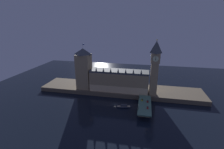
# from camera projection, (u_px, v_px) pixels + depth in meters

# --- Properties ---
(ground_plane) EXTENTS (400.00, 400.00, 0.00)m
(ground_plane) POSITION_uv_depth(u_px,v_px,m) (115.00, 105.00, 191.66)
(ground_plane) COLOR black
(embankment) EXTENTS (220.00, 42.00, 5.73)m
(embankment) POSITION_uv_depth(u_px,v_px,m) (120.00, 90.00, 227.13)
(embankment) COLOR brown
(embankment) RESTS_ON ground_plane
(parliament_hall) EXTENTS (76.00, 21.93, 32.91)m
(parliament_hall) POSITION_uv_depth(u_px,v_px,m) (119.00, 80.00, 214.95)
(parliament_hall) COLOR tan
(parliament_hall) RESTS_ON embankment
(clock_tower) EXTENTS (10.77, 10.88, 68.72)m
(clock_tower) POSITION_uv_depth(u_px,v_px,m) (155.00, 67.00, 194.40)
(clock_tower) COLOR tan
(clock_tower) RESTS_ON embankment
(victoria_tower) EXTENTS (18.29, 18.29, 60.78)m
(victoria_tower) POSITION_uv_depth(u_px,v_px,m) (84.00, 68.00, 219.40)
(victoria_tower) COLOR tan
(victoria_tower) RESTS_ON embankment
(bridge) EXTENTS (13.95, 46.00, 6.95)m
(bridge) POSITION_uv_depth(u_px,v_px,m) (145.00, 106.00, 178.93)
(bridge) COLOR #4C7560
(bridge) RESTS_ON ground_plane
(car_northbound_lead) EXTENTS (1.86, 4.44, 1.36)m
(car_northbound_lead) POSITION_uv_depth(u_px,v_px,m) (142.00, 100.00, 186.89)
(car_northbound_lead) COLOR yellow
(car_northbound_lead) RESTS_ON bridge
(car_southbound_lead) EXTENTS (1.84, 4.44, 1.39)m
(car_southbound_lead) POSITION_uv_depth(u_px,v_px,m) (148.00, 108.00, 169.86)
(car_southbound_lead) COLOR red
(car_southbound_lead) RESTS_ON bridge
(car_southbound_trail) EXTENTS (1.90, 4.47, 1.50)m
(car_southbound_trail) POSITION_uv_depth(u_px,v_px,m) (148.00, 101.00, 183.35)
(car_southbound_trail) COLOR red
(car_southbound_trail) RESTS_ON bridge
(pedestrian_near_rail) EXTENTS (0.38, 0.38, 1.62)m
(pedestrian_near_rail) POSITION_uv_depth(u_px,v_px,m) (139.00, 108.00, 168.30)
(pedestrian_near_rail) COLOR black
(pedestrian_near_rail) RESTS_ON bridge
(street_lamp_near) EXTENTS (1.34, 0.60, 6.35)m
(street_lamp_near) POSITION_uv_depth(u_px,v_px,m) (138.00, 107.00, 164.54)
(street_lamp_near) COLOR #2D3333
(street_lamp_near) RESTS_ON bridge
(street_lamp_far) EXTENTS (1.34, 0.60, 5.97)m
(street_lamp_far) POSITION_uv_depth(u_px,v_px,m) (139.00, 95.00, 192.05)
(street_lamp_far) COLOR #2D3333
(street_lamp_far) RESTS_ON bridge
(boat_upstream) EXTENTS (16.89, 7.01, 3.47)m
(boat_upstream) POSITION_uv_depth(u_px,v_px,m) (124.00, 107.00, 184.70)
(boat_upstream) COLOR #1E2842
(boat_upstream) RESTS_ON ground_plane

